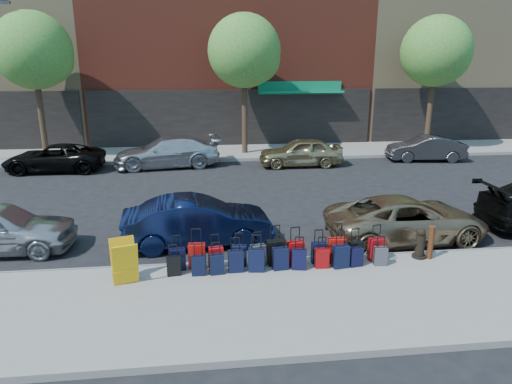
{
  "coord_description": "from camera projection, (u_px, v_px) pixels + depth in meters",
  "views": [
    {
      "loc": [
        -1.74,
        -15.19,
        5.13
      ],
      "look_at": [
        -0.16,
        -1.5,
        1.09
      ],
      "focal_mm": 32.0,
      "sensor_mm": 36.0,
      "label": 1
    }
  ],
  "objects": [
    {
      "name": "suitcase_front_10",
      "position": [
        376.0,
        249.0,
        11.67
      ],
      "size": [
        0.42,
        0.28,
        0.94
      ],
      "rotation": [
        0.0,
        0.0,
        0.18
      ],
      "color": "maroon",
      "rests_on": "sidewalk_near"
    },
    {
      "name": "suitcase_front_8",
      "position": [
        336.0,
        250.0,
        11.54
      ],
      "size": [
        0.44,
        0.27,
        1.03
      ],
      "rotation": [
        0.0,
        0.0,
        -0.08
      ],
      "color": "#B4110B",
      "rests_on": "sidewalk_near"
    },
    {
      "name": "ground",
      "position": [
        255.0,
        210.0,
        16.12
      ],
      "size": [
        120.0,
        120.0,
        0.0
      ],
      "primitive_type": "plane",
      "color": "black",
      "rests_on": "ground"
    },
    {
      "name": "suitcase_back_2",
      "position": [
        217.0,
        264.0,
        10.92
      ],
      "size": [
        0.36,
        0.23,
        0.8
      ],
      "rotation": [
        0.0,
        0.0,
        0.12
      ],
      "color": "black",
      "rests_on": "sidewalk_near"
    },
    {
      "name": "sidewalk_near",
      "position": [
        289.0,
        301.0,
        9.9
      ],
      "size": [
        60.0,
        4.0,
        0.15
      ],
      "primitive_type": "cube",
      "color": "gray",
      "rests_on": "ground"
    },
    {
      "name": "bollard",
      "position": [
        431.0,
        242.0,
        11.71
      ],
      "size": [
        0.16,
        0.16,
        0.88
      ],
      "color": "#38190C",
      "rests_on": "sidewalk_near"
    },
    {
      "name": "suitcase_back_4",
      "position": [
        256.0,
        260.0,
        11.05
      ],
      "size": [
        0.41,
        0.27,
        0.93
      ],
      "rotation": [
        0.0,
        0.0,
        -0.13
      ],
      "color": "black",
      "rests_on": "sidewalk_near"
    },
    {
      "name": "car_near_2",
      "position": [
        407.0,
        219.0,
        13.26
      ],
      "size": [
        4.8,
        2.49,
        1.29
      ],
      "primitive_type": "imported",
      "rotation": [
        0.0,
        0.0,
        1.65
      ],
      "color": "#8E7657",
      "rests_on": "ground"
    },
    {
      "name": "suitcase_back_6",
      "position": [
        299.0,
        259.0,
        11.17
      ],
      "size": [
        0.38,
        0.26,
        0.83
      ],
      "rotation": [
        0.0,
        0.0,
        -0.19
      ],
      "color": "black",
      "rests_on": "sidewalk_near"
    },
    {
      "name": "suitcase_front_3",
      "position": [
        239.0,
        255.0,
        11.36
      ],
      "size": [
        0.37,
        0.23,
        0.85
      ],
      "rotation": [
        0.0,
        0.0,
        -0.1
      ],
      "color": "black",
      "rests_on": "sidewalk_near"
    },
    {
      "name": "suitcase_back_5",
      "position": [
        280.0,
        258.0,
        11.15
      ],
      "size": [
        0.4,
        0.26,
        0.9
      ],
      "rotation": [
        0.0,
        0.0,
        0.12
      ],
      "color": "black",
      "rests_on": "sidewalk_near"
    },
    {
      "name": "suitcase_front_5",
      "position": [
        276.0,
        252.0,
        11.42
      ],
      "size": [
        0.46,
        0.3,
        1.03
      ],
      "rotation": [
        0.0,
        0.0,
        0.18
      ],
      "color": "black",
      "rests_on": "sidewalk_near"
    },
    {
      "name": "car_far_1",
      "position": [
        167.0,
        152.0,
        22.28
      ],
      "size": [
        5.31,
        2.65,
        1.48
      ],
      "primitive_type": "imported",
      "rotation": [
        0.0,
        0.0,
        -1.46
      ],
      "color": "silver",
      "rests_on": "ground"
    },
    {
      "name": "suitcase_back_1",
      "position": [
        199.0,
        265.0,
        10.87
      ],
      "size": [
        0.33,
        0.19,
        0.79
      ],
      "rotation": [
        0.0,
        0.0,
        -0.01
      ],
      "color": "black",
      "rests_on": "sidewalk_near"
    },
    {
      "name": "suitcase_front_0",
      "position": [
        178.0,
        259.0,
        11.11
      ],
      "size": [
        0.4,
        0.27,
        0.89
      ],
      "rotation": [
        0.0,
        0.0,
        0.2
      ],
      "color": "black",
      "rests_on": "sidewalk_near"
    },
    {
      "name": "suitcase_front_9",
      "position": [
        355.0,
        251.0,
        11.59
      ],
      "size": [
        0.39,
        0.27,
        0.88
      ],
      "rotation": [
        0.0,
        0.0,
        0.2
      ],
      "color": "black",
      "rests_on": "sidewalk_near"
    },
    {
      "name": "curb_near",
      "position": [
        275.0,
        261.0,
        11.82
      ],
      "size": [
        60.0,
        0.08,
        0.15
      ],
      "primitive_type": "cube",
      "color": "gray",
      "rests_on": "ground"
    },
    {
      "name": "building_right",
      "position": [
        449.0,
        2.0,
        32.5
      ],
      "size": [
        15.0,
        12.12,
        18.0
      ],
      "color": "#9B865F",
      "rests_on": "ground"
    },
    {
      "name": "suitcase_back_7",
      "position": [
        322.0,
        258.0,
        11.25
      ],
      "size": [
        0.34,
        0.21,
        0.8
      ],
      "rotation": [
        0.0,
        0.0,
        -0.04
      ],
      "color": "maroon",
      "rests_on": "sidewalk_near"
    },
    {
      "name": "suitcase_front_6",
      "position": [
        296.0,
        253.0,
        11.42
      ],
      "size": [
        0.43,
        0.28,
        0.98
      ],
      "rotation": [
        0.0,
        0.0,
        0.16
      ],
      "color": "#A60A0C",
      "rests_on": "sidewalk_near"
    },
    {
      "name": "sidewalk_far",
      "position": [
        235.0,
        152.0,
        25.63
      ],
      "size": [
        60.0,
        4.0,
        0.15
      ],
      "primitive_type": "cube",
      "color": "gray",
      "rests_on": "ground"
    },
    {
      "name": "suitcase_back_8",
      "position": [
        341.0,
        256.0,
        11.25
      ],
      "size": [
        0.42,
        0.29,
        0.93
      ],
      "rotation": [
        0.0,
        0.0,
        0.16
      ],
      "color": "black",
      "rests_on": "sidewalk_near"
    },
    {
      "name": "tree_left",
      "position": [
        36.0,
        53.0,
        22.57
      ],
      "size": [
        3.8,
        3.8,
        7.27
      ],
      "color": "black",
      "rests_on": "sidewalk_far"
    },
    {
      "name": "curb_far",
      "position": [
        238.0,
        160.0,
        23.7
      ],
      "size": [
        60.0,
        0.08,
        0.15
      ],
      "primitive_type": "cube",
      "color": "gray",
      "rests_on": "ground"
    },
    {
      "name": "suitcase_back_10",
      "position": [
        380.0,
        256.0,
        11.4
      ],
      "size": [
        0.34,
        0.21,
        0.76
      ],
      "rotation": [
        0.0,
        0.0,
        -0.1
      ],
      "color": "#3F3F44",
      "rests_on": "sidewalk_near"
    },
    {
      "name": "car_far_0",
      "position": [
        54.0,
        158.0,
        21.48
      ],
      "size": [
        4.6,
        2.22,
        1.26
      ],
      "primitive_type": "imported",
      "rotation": [
        0.0,
        0.0,
        -1.6
      ],
      "color": "black",
      "rests_on": "ground"
    },
    {
      "name": "tree_right",
      "position": [
        438.0,
        53.0,
        24.88
      ],
      "size": [
        3.8,
        3.8,
        7.27
      ],
      "color": "black",
      "rests_on": "sidewalk_far"
    },
    {
      "name": "suitcase_front_7",
      "position": [
        319.0,
        252.0,
        11.53
      ],
      "size": [
        0.36,
        0.2,
        0.87
      ],
      "rotation": [
        0.0,
        0.0,
        -0.01
      ],
      "color": "black",
      "rests_on": "sidewalk_near"
    },
    {
      "name": "suitcase_front_4",
      "position": [
        258.0,
        255.0,
        11.35
      ],
      "size": [
        0.39,
        0.26,
        0.88
      ],
      "rotation": [
        0.0,
        0.0,
        0.17
      ],
      "color": "#36353A",
      "rests_on": "sidewalk_near"
    },
    {
      "name": "suitcase_front_1",
      "position": [
        197.0,
        256.0,
        11.23
      ],
      "size": [
        0.42,
        0.24,
        1.0
      ],
      "rotation": [
        0.0,
        0.0,
        -0.03
      ],
      "color": "#A50D0A",
      "rests_on": "sidewalk_near"
    },
    {
      "name": "display_rack",
      "position": [
        124.0,
        262.0,
        10.44
      ],
      "size": [
        0.72,
        0.76,
        1.01
      ],
      "rotation": [
        0.0,
        0.0,
        0.29
      ],
      "color": "#EEA90D",
      "rests_on": "sidewalk_near"
    },
    {
      "name": "suitcase_back_0",
      "position": [
        174.0,
        266.0,
        10.86
      ],
      "size": [
        0.34,
        0.23,
        0.77
      ],
      "rotation": [
        0.0,
        0.0,
        0.13
      ],
      "color": "black",
      "rests_on": "sidewalk_near"
    },
    {
      "name": "suitcase_back_9",
      "position": [
        356.0,
        257.0,
        11.34
      ],
      "size": [
        0.36,
        0.24,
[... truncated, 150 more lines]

